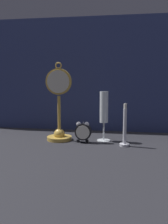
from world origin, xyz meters
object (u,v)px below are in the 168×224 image
Objects in this scene: alarm_clock_twin_bell at (83,131)px; champagne_flute at (104,111)px; brass_candlestick at (125,131)px; pocket_watch_on_stand at (59,111)px.

alarm_clock_twin_bell is 0.13m from champagne_flute.
champagne_flute reaches higher than brass_candlestick.
champagne_flute is at bearing 140.78° from brass_candlestick.
pocket_watch_on_stand is 0.30m from brass_candlestick.
brass_candlestick is at bearing -39.22° from champagne_flute.
champagne_flute is at bearing 4.94° from pocket_watch_on_stand.
alarm_clock_twin_bell is (0.11, -0.03, -0.08)m from pocket_watch_on_stand.
pocket_watch_on_stand is 1.98× the size of brass_candlestick.
brass_candlestick is (0.29, -0.06, -0.07)m from pocket_watch_on_stand.
pocket_watch_on_stand is at bearing 166.48° from alarm_clock_twin_bell.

